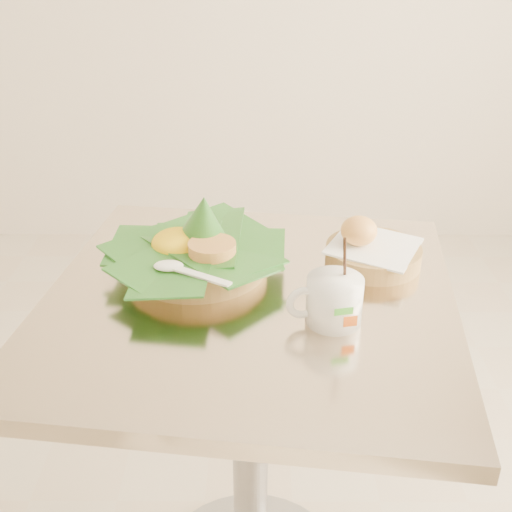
{
  "coord_description": "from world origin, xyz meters",
  "views": [
    {
      "loc": [
        0.14,
        -0.94,
        1.32
      ],
      "look_at": [
        0.13,
        0.02,
        0.82
      ],
      "focal_mm": 45.0,
      "sensor_mm": 36.0,
      "label": 1
    }
  ],
  "objects_px": {
    "cafe_table": "(250,396)",
    "bread_basket": "(371,250)",
    "rice_basket": "(197,248)",
    "coffee_mug": "(333,299)"
  },
  "relations": [
    {
      "from": "rice_basket",
      "to": "bread_basket",
      "type": "distance_m",
      "value": 0.32
    },
    {
      "from": "cafe_table",
      "to": "rice_basket",
      "type": "height_order",
      "value": "rice_basket"
    },
    {
      "from": "cafe_table",
      "to": "bread_basket",
      "type": "distance_m",
      "value": 0.35
    },
    {
      "from": "rice_basket",
      "to": "cafe_table",
      "type": "bearing_deg",
      "value": -44.34
    },
    {
      "from": "coffee_mug",
      "to": "bread_basket",
      "type": "bearing_deg",
      "value": 65.08
    },
    {
      "from": "bread_basket",
      "to": "rice_basket",
      "type": "bearing_deg",
      "value": -175.96
    },
    {
      "from": "cafe_table",
      "to": "rice_basket",
      "type": "relative_size",
      "value": 2.45
    },
    {
      "from": "rice_basket",
      "to": "coffee_mug",
      "type": "xyz_separation_m",
      "value": [
        0.23,
        -0.17,
        -0.0
      ]
    },
    {
      "from": "coffee_mug",
      "to": "cafe_table",
      "type": "bearing_deg",
      "value": 149.01
    },
    {
      "from": "cafe_table",
      "to": "bread_basket",
      "type": "xyz_separation_m",
      "value": [
        0.23,
        0.12,
        0.25
      ]
    }
  ]
}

